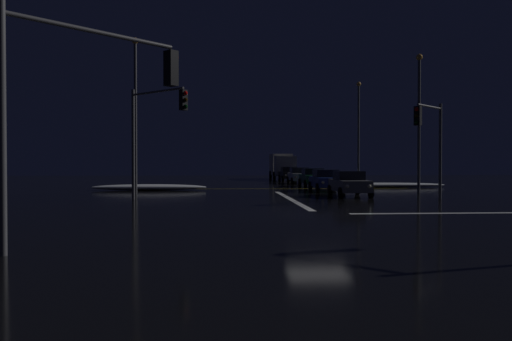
# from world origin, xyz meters

# --- Properties ---
(ground) EXTENTS (120.00, 120.00, 0.10)m
(ground) POSITION_xyz_m (0.00, 0.00, -0.05)
(ground) COLOR black
(stop_line_north) EXTENTS (0.35, 14.69, 0.01)m
(stop_line_north) POSITION_xyz_m (0.00, 8.56, 0.00)
(stop_line_north) COLOR white
(stop_line_north) RESTS_ON ground
(centre_line_ns) EXTENTS (22.00, 0.15, 0.01)m
(centre_line_ns) POSITION_xyz_m (0.00, 20.16, 0.00)
(centre_line_ns) COLOR yellow
(centre_line_ns) RESTS_ON ground
(snow_bank_left_curb) EXTENTS (8.57, 1.50, 0.45)m
(snow_bank_left_curb) POSITION_xyz_m (-9.36, 18.43, 0.23)
(snow_bank_left_curb) COLOR white
(snow_bank_left_curb) RESTS_ON ground
(snow_bank_right_curb) EXTENTS (10.90, 1.50, 0.39)m
(snow_bank_right_curb) POSITION_xyz_m (9.36, 21.71, 0.19)
(snow_bank_right_curb) COLOR white
(snow_bank_right_curb) RESTS_ON ground
(sedan_gray) EXTENTS (2.02, 4.33, 1.57)m
(sedan_gray) POSITION_xyz_m (3.97, 10.81, 0.80)
(sedan_gray) COLOR slate
(sedan_gray) RESTS_ON ground
(sedan_blue) EXTENTS (2.02, 4.33, 1.57)m
(sedan_blue) POSITION_xyz_m (3.67, 16.58, 0.80)
(sedan_blue) COLOR navy
(sedan_blue) RESTS_ON ground
(sedan_green) EXTENTS (2.02, 4.33, 1.57)m
(sedan_green) POSITION_xyz_m (3.89, 23.32, 0.80)
(sedan_green) COLOR #14512D
(sedan_green) RESTS_ON ground
(sedan_white) EXTENTS (2.02, 4.33, 1.57)m
(sedan_white) POSITION_xyz_m (3.69, 29.85, 0.80)
(sedan_white) COLOR silver
(sedan_white) RESTS_ON ground
(sedan_black) EXTENTS (2.02, 4.33, 1.57)m
(sedan_black) POSITION_xyz_m (3.48, 35.93, 0.80)
(sedan_black) COLOR black
(sedan_black) RESTS_ON ground
(box_truck) EXTENTS (2.68, 8.28, 3.08)m
(box_truck) POSITION_xyz_m (3.43, 42.46, 1.71)
(box_truck) COLOR beige
(box_truck) RESTS_ON ground
(traffic_signal_sw) EXTENTS (3.82, 3.82, 5.87)m
(traffic_signal_sw) POSITION_xyz_m (-7.41, -7.41, 4.11)
(traffic_signal_sw) COLOR #4C4C51
(traffic_signal_sw) RESTS_ON ground
(traffic_signal_nw) EXTENTS (3.38, 3.38, 6.24)m
(traffic_signal_nw) POSITION_xyz_m (-7.65, 7.65, 4.32)
(traffic_signal_nw) COLOR #4C4C51
(traffic_signal_nw) RESTS_ON ground
(traffic_signal_ne) EXTENTS (2.53, 2.53, 5.58)m
(traffic_signal_ne) POSITION_xyz_m (7.96, 7.96, 3.81)
(traffic_signal_ne) COLOR #4C4C51
(traffic_signal_ne) RESTS_ON ground
(streetlamp_right_far) EXTENTS (0.44, 0.44, 10.06)m
(streetlamp_right_far) POSITION_xyz_m (9.66, 30.16, 5.74)
(streetlamp_right_far) COLOR #424247
(streetlamp_right_far) RESTS_ON ground
(streetlamp_right_near) EXTENTS (0.44, 0.44, 9.57)m
(streetlamp_right_near) POSITION_xyz_m (9.66, 14.16, 5.48)
(streetlamp_right_near) COLOR #424247
(streetlamp_right_near) RESTS_ON ground
(streetlamp_left_near) EXTENTS (0.44, 0.44, 10.40)m
(streetlamp_left_near) POSITION_xyz_m (-9.66, 14.16, 5.91)
(streetlamp_left_near) COLOR #424247
(streetlamp_left_near) RESTS_ON ground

